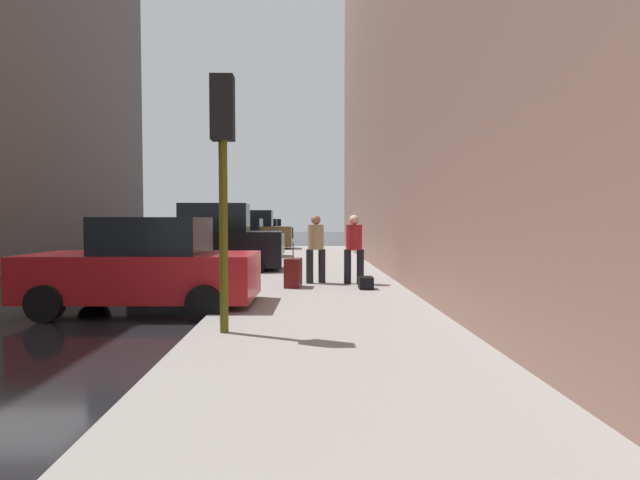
{
  "coord_description": "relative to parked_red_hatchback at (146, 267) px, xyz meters",
  "views": [
    {
      "loc": [
        5.65,
        -10.03,
        1.75
      ],
      "look_at": [
        6.11,
        5.72,
        1.1
      ],
      "focal_mm": 28.0,
      "sensor_mm": 36.0,
      "label": 1
    }
  ],
  "objects": [
    {
      "name": "duffel_bag",
      "position": [
        4.4,
        1.95,
        -0.56
      ],
      "size": [
        0.32,
        0.44,
        0.28
      ],
      "color": "black",
      "rests_on": "sidewalk"
    },
    {
      "name": "pedestrian_in_red_jacket",
      "position": [
        4.21,
        2.89,
        0.26
      ],
      "size": [
        0.53,
        0.48,
        1.71
      ],
      "color": "black",
      "rests_on": "sidewalk"
    },
    {
      "name": "pedestrian_in_tan_coat",
      "position": [
        3.27,
        3.03,
        0.26
      ],
      "size": [
        0.53,
        0.49,
        1.71
      ],
      "color": "black",
      "rests_on": "sidewalk"
    },
    {
      "name": "rolling_suitcase",
      "position": [
        2.71,
        2.3,
        -0.36
      ],
      "size": [
        0.43,
        0.6,
        1.04
      ],
      "color": "#591414",
      "rests_on": "sidewalk"
    },
    {
      "name": "sidewalk",
      "position": [
        3.35,
        0.59,
        -0.77
      ],
      "size": [
        4.0,
        40.0,
        0.15
      ],
      "primitive_type": "cube",
      "color": "gray",
      "rests_on": "ground_plane"
    },
    {
      "name": "fire_hydrant",
      "position": [
        1.8,
        7.02,
        -0.35
      ],
      "size": [
        0.42,
        0.22,
        0.7
      ],
      "color": "red",
      "rests_on": "sidewalk"
    },
    {
      "name": "traffic_light",
      "position": [
        1.85,
        -2.4,
        1.91
      ],
      "size": [
        0.32,
        0.32,
        3.6
      ],
      "color": "#514C0F",
      "rests_on": "sidewalk"
    },
    {
      "name": "parked_blue_sedan",
      "position": [
        0.0,
        23.89,
        0.0
      ],
      "size": [
        4.25,
        2.16,
        1.79
      ],
      "color": "navy",
      "rests_on": "ground_plane"
    },
    {
      "name": "ground_plane",
      "position": [
        -2.65,
        0.59,
        -0.85
      ],
      "size": [
        120.0,
        120.0,
        0.0
      ],
      "primitive_type": "plane",
      "color": "black"
    },
    {
      "name": "parked_black_suv",
      "position": [
        -0.0,
        6.41,
        0.18
      ],
      "size": [
        4.66,
        2.18,
        2.25
      ],
      "color": "black",
      "rests_on": "ground_plane"
    },
    {
      "name": "parked_dark_green_sedan",
      "position": [
        0.0,
        29.98,
        0.0
      ],
      "size": [
        4.25,
        2.15,
        1.79
      ],
      "color": "#193828",
      "rests_on": "ground_plane"
    },
    {
      "name": "parked_gray_coupe",
      "position": [
        0.0,
        12.16,
        0.0
      ],
      "size": [
        4.22,
        2.1,
        1.79
      ],
      "color": "slate",
      "rests_on": "ground_plane"
    },
    {
      "name": "parked_red_hatchback",
      "position": [
        0.0,
        0.0,
        0.0
      ],
      "size": [
        4.26,
        2.17,
        1.79
      ],
      "color": "#B2191E",
      "rests_on": "ground_plane"
    },
    {
      "name": "parked_bronze_suv",
      "position": [
        -0.0,
        18.01,
        0.18
      ],
      "size": [
        4.61,
        2.08,
        2.25
      ],
      "color": "brown",
      "rests_on": "ground_plane"
    }
  ]
}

